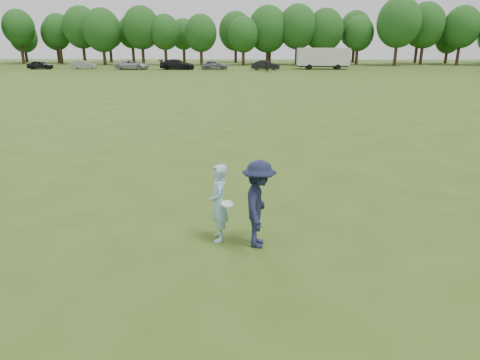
{
  "coord_description": "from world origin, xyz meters",
  "views": [
    {
      "loc": [
        0.74,
        -8.29,
        4.17
      ],
      "look_at": [
        0.4,
        1.17,
        1.1
      ],
      "focal_mm": 32.0,
      "sensor_mm": 36.0,
      "label": 1
    }
  ],
  "objects_px": {
    "car_a": "(40,65)",
    "player_far_d": "(267,66)",
    "field_cone": "(371,76)",
    "defender": "(259,204)",
    "cargo_trailer": "(323,58)",
    "car_f": "(265,65)",
    "car_c": "(132,65)",
    "car_b": "(83,65)",
    "car_d": "(177,64)",
    "thrower": "(218,203)",
    "car_e": "(214,65)"
  },
  "relations": [
    {
      "from": "defender",
      "to": "cargo_trailer",
      "type": "relative_size",
      "value": 0.21
    },
    {
      "from": "cargo_trailer",
      "to": "car_f",
      "type": "bearing_deg",
      "value": -166.55
    },
    {
      "from": "car_d",
      "to": "field_cone",
      "type": "xyz_separation_m",
      "value": [
        26.14,
        -14.61,
        -0.62
      ]
    },
    {
      "from": "car_a",
      "to": "car_c",
      "type": "relative_size",
      "value": 0.75
    },
    {
      "from": "car_f",
      "to": "field_cone",
      "type": "bearing_deg",
      "value": -138.34
    },
    {
      "from": "car_a",
      "to": "car_d",
      "type": "distance_m",
      "value": 21.57
    },
    {
      "from": "cargo_trailer",
      "to": "car_a",
      "type": "bearing_deg",
      "value": -177.66
    },
    {
      "from": "car_a",
      "to": "car_c",
      "type": "distance_m",
      "value": 14.55
    },
    {
      "from": "player_far_d",
      "to": "defender",
      "type": "bearing_deg",
      "value": -113.24
    },
    {
      "from": "thrower",
      "to": "car_f",
      "type": "height_order",
      "value": "thrower"
    },
    {
      "from": "defender",
      "to": "car_b",
      "type": "xyz_separation_m",
      "value": [
        -27.4,
        60.56,
        -0.29
      ]
    },
    {
      "from": "car_d",
      "to": "car_f",
      "type": "bearing_deg",
      "value": -92.04
    },
    {
      "from": "defender",
      "to": "car_a",
      "type": "bearing_deg",
      "value": 34.33
    },
    {
      "from": "car_e",
      "to": "defender",
      "type": "bearing_deg",
      "value": 179.42
    },
    {
      "from": "car_d",
      "to": "field_cone",
      "type": "height_order",
      "value": "car_d"
    },
    {
      "from": "cargo_trailer",
      "to": "car_c",
      "type": "bearing_deg",
      "value": -176.61
    },
    {
      "from": "cargo_trailer",
      "to": "field_cone",
      "type": "bearing_deg",
      "value": -78.06
    },
    {
      "from": "car_b",
      "to": "car_a",
      "type": "bearing_deg",
      "value": 95.5
    },
    {
      "from": "defender",
      "to": "car_f",
      "type": "distance_m",
      "value": 59.3
    },
    {
      "from": "car_c",
      "to": "car_f",
      "type": "relative_size",
      "value": 1.19
    },
    {
      "from": "thrower",
      "to": "car_c",
      "type": "distance_m",
      "value": 62.24
    },
    {
      "from": "car_a",
      "to": "car_b",
      "type": "relative_size",
      "value": 0.98
    },
    {
      "from": "thrower",
      "to": "car_f",
      "type": "xyz_separation_m",
      "value": [
        2.21,
        59.03,
        -0.14
      ]
    },
    {
      "from": "car_a",
      "to": "car_e",
      "type": "relative_size",
      "value": 0.94
    },
    {
      "from": "player_far_d",
      "to": "car_a",
      "type": "xyz_separation_m",
      "value": [
        -35.36,
        5.59,
        -0.16
      ]
    },
    {
      "from": "car_e",
      "to": "field_cone",
      "type": "xyz_separation_m",
      "value": [
        20.38,
        -14.7,
        -0.55
      ]
    },
    {
      "from": "car_b",
      "to": "player_far_d",
      "type": "bearing_deg",
      "value": -105.31
    },
    {
      "from": "car_d",
      "to": "field_cone",
      "type": "relative_size",
      "value": 17.71
    },
    {
      "from": "player_far_d",
      "to": "car_d",
      "type": "relative_size",
      "value": 0.31
    },
    {
      "from": "car_a",
      "to": "cargo_trailer",
      "type": "distance_m",
      "value": 44.3
    },
    {
      "from": "car_a",
      "to": "player_far_d",
      "type": "bearing_deg",
      "value": -103.32
    },
    {
      "from": "thrower",
      "to": "defender",
      "type": "distance_m",
      "value": 0.91
    },
    {
      "from": "thrower",
      "to": "car_b",
      "type": "distance_m",
      "value": 65.89
    },
    {
      "from": "car_b",
      "to": "car_c",
      "type": "xyz_separation_m",
      "value": [
        8.05,
        -0.88,
        0.07
      ]
    },
    {
      "from": "car_b",
      "to": "cargo_trailer",
      "type": "xyz_separation_m",
      "value": [
        37.75,
        0.88,
        1.13
      ]
    },
    {
      "from": "car_f",
      "to": "car_c",
      "type": "bearing_deg",
      "value": 89.32
    },
    {
      "from": "player_far_d",
      "to": "field_cone",
      "type": "height_order",
      "value": "player_far_d"
    },
    {
      "from": "defender",
      "to": "car_f",
      "type": "xyz_separation_m",
      "value": [
        1.34,
        59.29,
        -0.22
      ]
    },
    {
      "from": "car_a",
      "to": "cargo_trailer",
      "type": "bearing_deg",
      "value": -92.0
    },
    {
      "from": "car_d",
      "to": "field_cone",
      "type": "bearing_deg",
      "value": -119.65
    },
    {
      "from": "car_c",
      "to": "car_d",
      "type": "bearing_deg",
      "value": -84.63
    },
    {
      "from": "player_far_d",
      "to": "car_d",
      "type": "bearing_deg",
      "value": 136.15
    },
    {
      "from": "defender",
      "to": "car_c",
      "type": "bearing_deg",
      "value": 22.68
    },
    {
      "from": "car_a",
      "to": "car_f",
      "type": "distance_m",
      "value": 35.24
    },
    {
      "from": "defender",
      "to": "car_d",
      "type": "bearing_deg",
      "value": 16.39
    },
    {
      "from": "thrower",
      "to": "cargo_trailer",
      "type": "xyz_separation_m",
      "value": [
        11.21,
        61.19,
        0.92
      ]
    },
    {
      "from": "car_d",
      "to": "player_far_d",
      "type": "bearing_deg",
      "value": -112.63
    },
    {
      "from": "car_b",
      "to": "car_c",
      "type": "bearing_deg",
      "value": -98.8
    },
    {
      "from": "player_far_d",
      "to": "car_e",
      "type": "bearing_deg",
      "value": 122.9
    },
    {
      "from": "player_far_d",
      "to": "car_f",
      "type": "xyz_separation_m",
      "value": [
        -0.12,
        5.24,
        -0.1
      ]
    }
  ]
}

